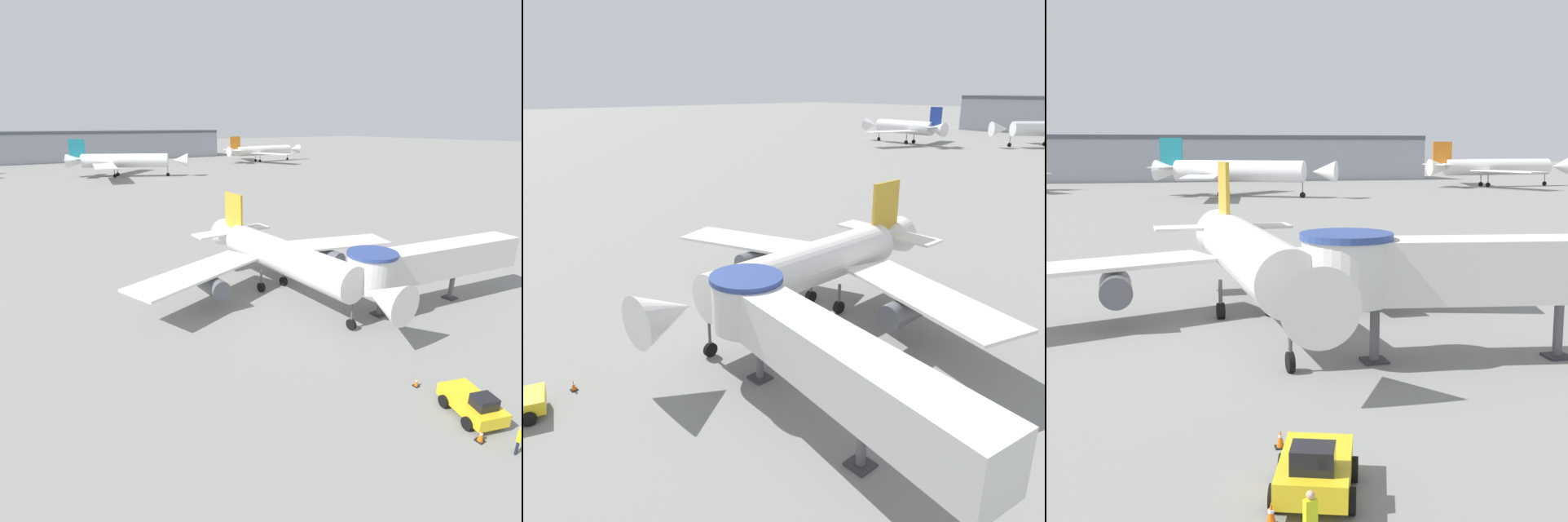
% 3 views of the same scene
% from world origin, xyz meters
% --- Properties ---
extents(ground_plane, '(800.00, 800.00, 0.00)m').
position_xyz_m(ground_plane, '(0.00, 0.00, 0.00)').
color(ground_plane, gray).
extents(main_airplane, '(29.72, 25.00, 8.55)m').
position_xyz_m(main_airplane, '(0.06, -0.23, 3.64)').
color(main_airplane, white).
rests_on(main_airplane, ground_plane).
extents(jet_bridge, '(18.29, 5.57, 5.82)m').
position_xyz_m(jet_bridge, '(8.88, -9.27, 4.14)').
color(jet_bridge, silver).
rests_on(jet_bridge, ground_plane).
extents(pushback_tug_yellow, '(3.00, 3.90, 1.74)m').
position_xyz_m(pushback_tug_yellow, '(-1.04, -20.38, 0.77)').
color(pushback_tug_yellow, yellow).
rests_on(pushback_tug_yellow, ground_plane).
extents(traffic_cone_apron_front, '(0.43, 0.43, 0.71)m').
position_xyz_m(traffic_cone_apron_front, '(-2.51, -21.77, 0.34)').
color(traffic_cone_apron_front, black).
rests_on(traffic_cone_apron_front, ground_plane).
extents(traffic_cone_near_nose, '(0.36, 0.36, 0.60)m').
position_xyz_m(traffic_cone_near_nose, '(-1.37, -16.96, 0.28)').
color(traffic_cone_near_nose, black).
rests_on(traffic_cone_near_nose, ground_plane).
extents(ground_crew_marshaller, '(0.35, 0.25, 1.63)m').
position_xyz_m(ground_crew_marshaller, '(-1.82, -23.20, 0.94)').
color(ground_crew_marshaller, '#1E2338').
rests_on(ground_crew_marshaller, ground_plane).
extents(background_jet_orange_tail, '(37.82, 40.11, 10.76)m').
position_xyz_m(background_jet_orange_tail, '(77.58, 124.02, 4.71)').
color(background_jet_orange_tail, white).
rests_on(background_jet_orange_tail, ground_plane).
extents(background_jet_teal_tail, '(35.12, 36.60, 11.29)m').
position_xyz_m(background_jet_teal_tail, '(11.86, 101.37, 4.93)').
color(background_jet_teal_tail, white).
rests_on(background_jet_teal_tail, ground_plane).
extents(terminal_building, '(158.85, 24.15, 12.77)m').
position_xyz_m(terminal_building, '(-4.13, 175.00, 6.40)').
color(terminal_building, '#999EA8').
rests_on(terminal_building, ground_plane).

